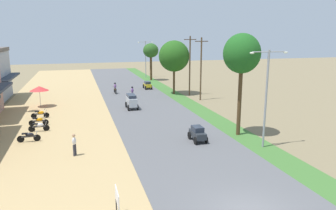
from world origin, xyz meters
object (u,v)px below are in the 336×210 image
at_px(parked_motorbike_second, 39,126).
at_px(motorbike_ahead_second, 115,88).
at_px(median_tree_third, 151,51).
at_px(car_hatchback_charcoal, 198,133).
at_px(median_tree_nearest, 242,54).
at_px(utility_pole_near, 201,68).
at_px(utility_pole_far, 190,65).
at_px(street_signboard, 117,199).
at_px(parked_motorbike_fourth, 40,114).
at_px(parked_motorbike_third, 39,120).
at_px(streetlamp_mid, 146,56).
at_px(pedestrian_on_shoulder, 74,144).
at_px(median_tree_second, 174,56).
at_px(car_sedan_yellow, 147,85).
at_px(car_van_silver, 131,101).
at_px(parked_motorbike_nearest, 29,136).
at_px(vendor_umbrella, 39,88).
at_px(streetlamp_near, 266,92).
at_px(motorbike_foreground_rider, 132,93).

bearing_deg(parked_motorbike_second, motorbike_ahead_second, 62.76).
bearing_deg(median_tree_third, car_hatchback_charcoal, -97.05).
bearing_deg(median_tree_nearest, utility_pole_near, 80.61).
bearing_deg(utility_pole_far, street_signboard, -115.71).
bearing_deg(parked_motorbike_fourth, parked_motorbike_second, -85.68).
height_order(median_tree_nearest, motorbike_ahead_second, median_tree_nearest).
height_order(parked_motorbike_third, utility_pole_near, utility_pole_near).
bearing_deg(utility_pole_far, motorbike_ahead_second, 158.33).
bearing_deg(streetlamp_mid, motorbike_ahead_second, -115.98).
height_order(pedestrian_on_shoulder, median_tree_second, median_tree_second).
bearing_deg(motorbike_ahead_second, car_sedan_yellow, 26.93).
height_order(parked_motorbike_fourth, utility_pole_near, utility_pole_near).
distance_m(streetlamp_mid, car_van_silver, 28.72).
relative_size(median_tree_nearest, utility_pole_near, 1.05).
relative_size(street_signboard, pedestrian_on_shoulder, 0.93).
height_order(parked_motorbike_nearest, median_tree_second, median_tree_second).
bearing_deg(vendor_umbrella, parked_motorbike_nearest, -88.25).
relative_size(vendor_umbrella, median_tree_nearest, 0.29).
bearing_deg(streetlamp_near, parked_motorbike_nearest, 160.29).
bearing_deg(pedestrian_on_shoulder, median_tree_nearest, 5.15).
xyz_separation_m(parked_motorbike_second, streetlamp_near, (17.09, -9.13, 3.82)).
bearing_deg(median_tree_second, streetlamp_mid, 90.10).
bearing_deg(street_signboard, vendor_umbrella, 102.47).
height_order(parked_motorbike_fourth, median_tree_nearest, median_tree_nearest).
bearing_deg(utility_pole_far, parked_motorbike_nearest, -140.79).
bearing_deg(parked_motorbike_nearest, pedestrian_on_shoulder, -49.46).
bearing_deg(street_signboard, streetlamp_near, 29.66).
height_order(street_signboard, median_tree_second, median_tree_second).
distance_m(median_tree_nearest, utility_pole_far, 19.15).
bearing_deg(streetlamp_near, motorbike_ahead_second, 107.48).
xyz_separation_m(parked_motorbike_second, median_tree_nearest, (16.75, -5.75, 6.43)).
bearing_deg(median_tree_second, streetlamp_near, -90.08).
xyz_separation_m(pedestrian_on_shoulder, motorbike_foreground_rider, (7.57, 19.82, -0.11)).
bearing_deg(parked_motorbike_fourth, parked_motorbike_nearest, -90.83).
xyz_separation_m(utility_pole_near, motorbike_foreground_rider, (-8.63, 3.36, -3.46)).
xyz_separation_m(pedestrian_on_shoulder, utility_pole_near, (16.20, 16.46, 3.35)).
xyz_separation_m(utility_pole_far, car_sedan_yellow, (-4.70, 6.84, -3.66)).
distance_m(median_tree_nearest, motorbike_foreground_rider, 20.50).
height_order(pedestrian_on_shoulder, utility_pole_near, utility_pole_near).
bearing_deg(parked_motorbike_second, motorbike_foreground_rider, 50.33).
bearing_deg(vendor_umbrella, streetlamp_mid, 52.43).
bearing_deg(median_tree_nearest, car_sedan_yellow, 95.42).
distance_m(parked_motorbike_nearest, median_tree_nearest, 18.63).
bearing_deg(parked_motorbike_third, motorbike_ahead_second, 59.02).
bearing_deg(median_tree_nearest, car_van_silver, 120.42).
bearing_deg(car_sedan_yellow, car_van_silver, -109.90).
distance_m(median_tree_nearest, median_tree_second, 20.37).
distance_m(parked_motorbike_second, streetlamp_mid, 38.34).
height_order(parked_motorbike_nearest, parked_motorbike_second, same).
height_order(parked_motorbike_nearest, pedestrian_on_shoulder, pedestrian_on_shoulder).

